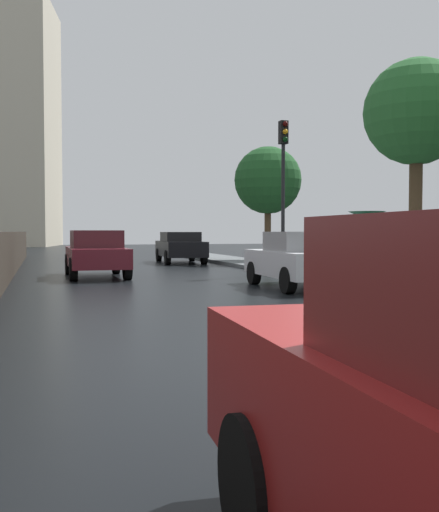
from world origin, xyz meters
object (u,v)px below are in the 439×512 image
at_px(car_black_far_lane, 180,246).
at_px(pedestrian_with_umbrella_near, 367,225).
at_px(car_white_mid_road, 301,259).
at_px(traffic_light, 283,168).
at_px(car_maroon_behind_camera, 96,253).
at_px(street_tree_near, 417,114).
at_px(street_tree_mid, 268,181).

height_order(car_black_far_lane, pedestrian_with_umbrella_near, pedestrian_with_umbrella_near).
bearing_deg(car_white_mid_road, pedestrian_with_umbrella_near, 29.03).
relative_size(car_white_mid_road, traffic_light, 0.79).
distance_m(car_maroon_behind_camera, street_tree_near, 10.28).
bearing_deg(street_tree_mid, car_maroon_behind_camera, -141.33).
distance_m(car_maroon_behind_camera, pedestrian_with_umbrella_near, 8.21).
bearing_deg(car_white_mid_road, car_maroon_behind_camera, 133.72).
relative_size(car_maroon_behind_camera, street_tree_near, 0.66).
distance_m(car_maroon_behind_camera, street_tree_mid, 10.95).
distance_m(car_white_mid_road, traffic_light, 5.52).
relative_size(car_white_mid_road, street_tree_near, 0.62).
distance_m(car_black_far_lane, street_tree_mid, 4.96).
distance_m(car_maroon_behind_camera, traffic_light, 6.63).
bearing_deg(street_tree_near, street_tree_mid, 91.18).
bearing_deg(car_maroon_behind_camera, car_white_mid_road, 131.59).
bearing_deg(car_black_far_lane, car_white_mid_road, -85.70).
bearing_deg(car_maroon_behind_camera, traffic_light, 174.25).
height_order(car_maroon_behind_camera, car_black_far_lane, car_maroon_behind_camera).
height_order(car_black_far_lane, traffic_light, traffic_light).
height_order(traffic_light, street_tree_mid, street_tree_mid).
distance_m(pedestrian_with_umbrella_near, traffic_light, 3.92).
distance_m(traffic_light, street_tree_near, 4.64).
bearing_deg(car_white_mid_road, street_tree_mid, 74.60).
distance_m(car_black_far_lane, pedestrian_with_umbrella_near, 11.74).
height_order(car_maroon_behind_camera, street_tree_near, street_tree_near).
xyz_separation_m(pedestrian_with_umbrella_near, street_tree_near, (1.21, -0.55, 3.09)).
distance_m(traffic_light, street_tree_mid, 7.49).
height_order(car_white_mid_road, traffic_light, traffic_light).
xyz_separation_m(pedestrian_with_umbrella_near, street_tree_mid, (0.98, 10.36, 2.11)).
height_order(street_tree_near, street_tree_mid, street_tree_near).
bearing_deg(traffic_light, car_white_mid_road, -107.02).
distance_m(car_maroon_behind_camera, car_black_far_lane, 8.75).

